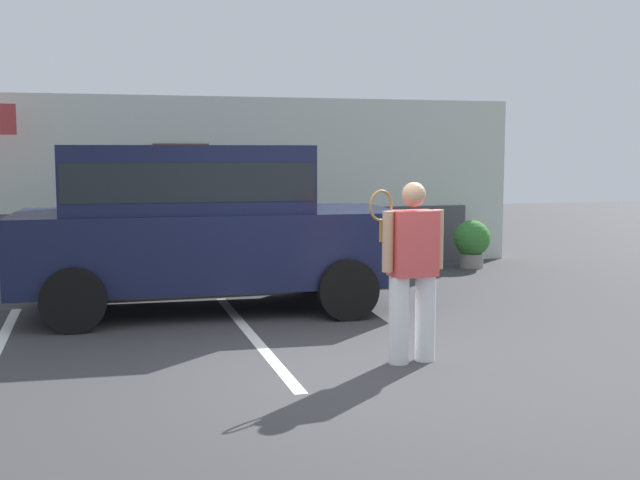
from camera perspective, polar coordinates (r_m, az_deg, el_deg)
ground_plane at (r=7.49m, az=1.74°, el=-9.03°), size 40.00×40.00×0.00m
parking_stripe_1 at (r=8.76m, az=-4.90°, el=-6.74°), size 0.12×4.40×0.01m
house_frontage at (r=13.59m, az=-6.52°, el=3.65°), size 10.11×0.40×2.87m
parked_suv at (r=10.04m, az=-8.59°, el=1.49°), size 4.70×2.37×2.05m
tennis_player_man at (r=7.54m, az=6.58°, el=-2.05°), size 0.77×0.31×1.70m
potted_plant_by_porch at (r=13.60m, az=6.95°, el=-0.48°), size 0.51×0.51×0.68m
potted_plant_secondary at (r=13.86m, az=10.75°, el=-0.10°), size 0.62×0.62×0.81m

